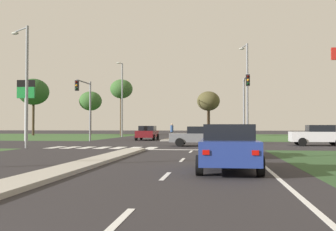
% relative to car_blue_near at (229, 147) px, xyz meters
% --- Properties ---
extents(ground_plane, '(200.00, 200.00, 0.00)m').
position_rel_car_blue_near_xyz_m(ground_plane, '(-5.45, 19.19, -0.81)').
color(ground_plane, '#282628').
extents(grass_verge_far_left, '(35.00, 35.00, 0.01)m').
position_rel_car_blue_near_xyz_m(grass_verge_far_left, '(-30.95, 43.69, -0.81)').
color(grass_verge_far_left, '#385B2D').
rests_on(grass_verge_far_left, ground).
extents(median_island_near, '(1.20, 22.00, 0.14)m').
position_rel_car_blue_near_xyz_m(median_island_near, '(-5.45, 0.19, -0.74)').
color(median_island_near, '#ADA89E').
rests_on(median_island_near, ground).
extents(median_island_far, '(1.20, 36.00, 0.14)m').
position_rel_car_blue_near_xyz_m(median_island_far, '(-5.45, 44.19, -0.74)').
color(median_island_far, gray).
rests_on(median_island_far, ground).
extents(lane_dash_near, '(0.14, 2.00, 0.01)m').
position_rel_car_blue_near_xyz_m(lane_dash_near, '(-1.95, -7.66, -0.81)').
color(lane_dash_near, silver).
rests_on(lane_dash_near, ground).
extents(lane_dash_second, '(0.14, 2.00, 0.01)m').
position_rel_car_blue_near_xyz_m(lane_dash_second, '(-1.95, -1.66, -0.81)').
color(lane_dash_second, silver).
rests_on(lane_dash_second, ground).
extents(lane_dash_third, '(0.14, 2.00, 0.01)m').
position_rel_car_blue_near_xyz_m(lane_dash_third, '(-1.95, 4.34, -0.81)').
color(lane_dash_third, silver).
rests_on(lane_dash_third, ground).
extents(lane_dash_fourth, '(0.14, 2.00, 0.01)m').
position_rel_car_blue_near_xyz_m(lane_dash_fourth, '(-1.95, 10.34, -0.81)').
color(lane_dash_fourth, silver).
rests_on(lane_dash_fourth, ground).
extents(edge_line_right, '(0.14, 24.00, 0.01)m').
position_rel_car_blue_near_xyz_m(edge_line_right, '(1.40, 1.19, -0.81)').
color(edge_line_right, silver).
rests_on(edge_line_right, ground).
extents(stop_bar_near, '(6.40, 0.50, 0.01)m').
position_rel_car_blue_near_xyz_m(stop_bar_near, '(-1.65, 12.19, -0.81)').
color(stop_bar_near, silver).
rests_on(stop_bar_near, ground).
extents(crosswalk_bar_near, '(0.70, 2.80, 0.01)m').
position_rel_car_blue_near_xyz_m(crosswalk_bar_near, '(-11.85, 13.99, -0.81)').
color(crosswalk_bar_near, silver).
rests_on(crosswalk_bar_near, ground).
extents(crosswalk_bar_second, '(0.70, 2.80, 0.01)m').
position_rel_car_blue_near_xyz_m(crosswalk_bar_second, '(-10.70, 13.99, -0.81)').
color(crosswalk_bar_second, silver).
rests_on(crosswalk_bar_second, ground).
extents(crosswalk_bar_third, '(0.70, 2.80, 0.01)m').
position_rel_car_blue_near_xyz_m(crosswalk_bar_third, '(-9.55, 13.99, -0.81)').
color(crosswalk_bar_third, silver).
rests_on(crosswalk_bar_third, ground).
extents(crosswalk_bar_fourth, '(0.70, 2.80, 0.01)m').
position_rel_car_blue_near_xyz_m(crosswalk_bar_fourth, '(-8.40, 13.99, -0.81)').
color(crosswalk_bar_fourth, silver).
rests_on(crosswalk_bar_fourth, ground).
extents(crosswalk_bar_fifth, '(0.70, 2.80, 0.01)m').
position_rel_car_blue_near_xyz_m(crosswalk_bar_fifth, '(-7.25, 13.99, -0.81)').
color(crosswalk_bar_fifth, silver).
rests_on(crosswalk_bar_fifth, ground).
extents(crosswalk_bar_sixth, '(0.70, 2.80, 0.01)m').
position_rel_car_blue_near_xyz_m(crosswalk_bar_sixth, '(-6.10, 13.99, -0.81)').
color(crosswalk_bar_sixth, silver).
rests_on(crosswalk_bar_sixth, ground).
extents(crosswalk_bar_seventh, '(0.70, 2.80, 0.01)m').
position_rel_car_blue_near_xyz_m(crosswalk_bar_seventh, '(-4.95, 13.99, -0.81)').
color(crosswalk_bar_seventh, silver).
rests_on(crosswalk_bar_seventh, ground).
extents(car_blue_near, '(2.08, 4.47, 1.59)m').
position_rel_car_blue_near_xyz_m(car_blue_near, '(0.00, 0.00, 0.00)').
color(car_blue_near, navy).
rests_on(car_blue_near, ground).
extents(car_maroon_second, '(2.08, 4.45, 1.54)m').
position_rel_car_blue_near_xyz_m(car_maroon_second, '(-7.88, 29.52, -0.03)').
color(car_maroon_second, maroon).
rests_on(car_maroon_second, ground).
extents(car_silver_third, '(1.96, 4.45, 1.51)m').
position_rel_car_blue_near_xyz_m(car_silver_third, '(0.22, 6.97, -0.04)').
color(car_silver_third, '#B7B7BC').
rests_on(car_silver_third, ground).
extents(car_white_fifth, '(4.27, 1.94, 1.60)m').
position_rel_car_blue_near_xyz_m(car_white_fifth, '(7.39, 18.81, 0.00)').
color(car_white_fifth, silver).
rests_on(car_white_fifth, ground).
extents(car_grey_sixth, '(4.44, 1.97, 1.49)m').
position_rel_car_blue_near_xyz_m(car_grey_sixth, '(-1.72, 16.95, -0.05)').
color(car_grey_sixth, slate).
rests_on(car_grey_sixth, ground).
extents(traffic_signal_far_right, '(0.32, 5.63, 6.11)m').
position_rel_car_blue_near_xyz_m(traffic_signal_far_right, '(2.15, 23.81, 3.43)').
color(traffic_signal_far_right, gray).
rests_on(traffic_signal_far_right, ground).
extents(traffic_signal_far_left, '(0.32, 4.29, 5.98)m').
position_rel_car_blue_near_xyz_m(traffic_signal_far_left, '(-13.05, 24.32, 3.26)').
color(traffic_signal_far_left, gray).
rests_on(traffic_signal_far_left, ground).
extents(street_lamp_second, '(1.92, 1.50, 8.48)m').
position_rel_car_blue_near_xyz_m(street_lamp_second, '(-13.62, 12.94, 3.96)').
color(street_lamp_second, gray).
rests_on(street_lamp_second, ground).
extents(street_lamp_third, '(0.80, 1.90, 9.67)m').
position_rel_car_blue_near_xyz_m(street_lamp_third, '(2.51, 27.02, 4.54)').
color(street_lamp_third, gray).
rests_on(street_lamp_third, ground).
extents(street_lamp_fourth, '(0.56, 1.87, 10.20)m').
position_rel_car_blue_near_xyz_m(street_lamp_fourth, '(-13.47, 41.29, 4.80)').
color(street_lamp_fourth, gray).
rests_on(street_lamp_fourth, ground).
extents(pedestrian_at_median, '(0.34, 0.34, 1.66)m').
position_rel_car_blue_near_xyz_m(pedestrian_at_median, '(-5.43, 31.42, 0.33)').
color(pedestrian_at_median, '#4C4C4C').
rests_on(pedestrian_at_median, median_island_far).
extents(fuel_price_totem, '(1.80, 0.24, 6.08)m').
position_rel_car_blue_near_xyz_m(fuel_price_totem, '(-19.23, 24.51, 3.64)').
color(fuel_price_totem, silver).
rests_on(fuel_price_totem, ground).
extents(treeline_near, '(4.96, 4.96, 9.14)m').
position_rel_car_blue_near_xyz_m(treeline_near, '(-29.85, 48.97, 6.18)').
color(treeline_near, '#423323').
rests_on(treeline_near, ground).
extents(treeline_second, '(3.72, 3.72, 7.22)m').
position_rel_car_blue_near_xyz_m(treeline_second, '(-21.23, 51.70, 4.79)').
color(treeline_second, '#423323').
rests_on(treeline_second, ground).
extents(treeline_third, '(3.45, 3.45, 8.70)m').
position_rel_car_blue_near_xyz_m(treeline_third, '(-15.08, 47.78, 6.29)').
color(treeline_third, '#423323').
rests_on(treeline_third, ground).
extents(treeline_fourth, '(3.44, 3.44, 6.75)m').
position_rel_car_blue_near_xyz_m(treeline_fourth, '(-1.73, 48.15, 4.39)').
color(treeline_fourth, '#423323').
rests_on(treeline_fourth, ground).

